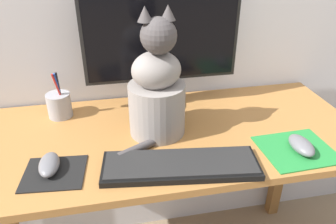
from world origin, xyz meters
TOP-DOWN VIEW (x-y plane):
  - desk at (0.00, 0.00)m, footprint 1.39×0.58m
  - monitor at (0.04, 0.20)m, footprint 0.56×0.17m
  - keyboard at (0.03, -0.20)m, footprint 0.46×0.20m
  - mousepad_left at (-0.33, -0.15)m, footprint 0.18×0.17m
  - mousepad_right at (0.40, -0.18)m, footprint 0.23×0.20m
  - computer_mouse_left at (-0.34, -0.13)m, footprint 0.06×0.11m
  - computer_mouse_right at (0.41, -0.19)m, footprint 0.06×0.11m
  - cat at (-0.01, 0.01)m, footprint 0.25×0.26m
  - pen_cup at (-0.34, 0.19)m, footprint 0.09×0.09m

SIDE VIEW (x-z plane):
  - desk at x=0.00m, z-range 0.26..1.01m
  - mousepad_left at x=-0.33m, z-range 0.75..0.75m
  - mousepad_right at x=0.40m, z-range 0.75..0.75m
  - keyboard at x=0.03m, z-range 0.75..0.77m
  - computer_mouse_left at x=-0.34m, z-range 0.75..0.79m
  - computer_mouse_right at x=0.41m, z-range 0.75..0.79m
  - pen_cup at x=-0.34m, z-range 0.71..0.88m
  - cat at x=-0.01m, z-range 0.70..1.12m
  - monitor at x=0.04m, z-range 0.78..1.25m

